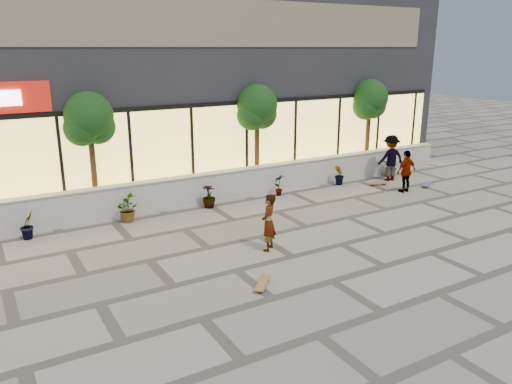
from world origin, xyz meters
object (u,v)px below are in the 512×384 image
tree_mideast (257,110)px  skater_right_far (391,158)px  skateboard_center (262,283)px  skater_center (269,222)px  tree_midwest (89,122)px  tree_east (370,102)px  skater_right_near (406,171)px  skateboard_right_near (378,183)px  skateboard_right_far (427,184)px

tree_mideast → skater_right_far: bearing=-17.8°
tree_mideast → skateboard_center: bearing=-119.6°
tree_mideast → skater_center: (-2.80, -5.36, -2.22)m
tree_midwest → skater_center: (3.20, -5.36, -2.22)m
tree_east → skater_right_near: 4.03m
tree_midwest → skateboard_right_near: tree_midwest is taller
tree_mideast → skateboard_center: tree_mideast is taller
tree_east → skateboard_right_near: 3.77m
skateboard_center → skateboard_right_far: 10.64m
skateboard_right_far → skateboard_center: bearing=172.5°
tree_mideast → tree_midwest: bearing=180.0°
skateboard_right_far → skater_center: bearing=165.1°
skateboard_right_near → skateboard_right_far: skateboard_right_far is taller
tree_midwest → skateboard_right_far: tree_midwest is taller
skater_right_near → skater_right_far: bearing=-117.5°
tree_mideast → tree_east: 5.50m
skater_center → skateboard_right_far: (8.62, 2.26, -0.69)m
skater_right_near → skateboard_right_near: size_ratio=1.99×
skater_right_near → skateboard_right_near: (-0.21, 1.17, -0.71)m
tree_east → skateboard_right_near: bearing=-120.4°
skateboard_center → tree_east: bearing=-10.4°
tree_mideast → skateboard_right_near: (4.29, -2.06, -2.91)m
skateboard_right_near → skateboard_right_far: bearing=-17.2°
tree_midwest → skateboard_center: 7.92m
skater_right_far → skateboard_right_far: skater_right_far is taller
skater_right_far → skateboard_right_far: bearing=121.2°
skater_center → skateboard_right_far: 8.94m
skater_right_far → skater_right_near: bearing=73.2°
skater_center → skater_right_far: (8.03, 3.68, 0.15)m
skateboard_right_near → skateboard_center: bearing=-132.1°
tree_east → skateboard_center: (-9.53, -7.10, -2.90)m
skater_right_near → skateboard_right_far: (1.33, 0.13, -0.71)m
skater_right_near → skateboard_right_far: bearing=-176.5°
tree_midwest → skater_right_far: bearing=-8.5°
skater_right_near → skateboard_right_near: skater_right_near is taller
skater_right_far → skateboard_right_far: 1.75m
skater_center → skateboard_center: size_ratio=2.00×
tree_midwest → skater_center: 6.63m
skater_right_far → skateboard_center: 10.77m
skateboard_right_far → tree_mideast: bearing=122.4°
skater_center → skateboard_right_near: skater_center is taller
tree_midwest → skateboard_center: (1.97, -7.10, -2.90)m
tree_mideast → skater_right_near: size_ratio=2.48×
tree_midwest → skater_right_far: tree_midwest is taller
tree_mideast → skater_right_near: bearing=-35.7°
tree_east → skateboard_right_far: 4.26m
tree_mideast → skater_right_far: (5.24, -1.68, -2.07)m
skater_right_near → skateboard_right_near: 1.38m
tree_east → skater_center: tree_east is taller
skateboard_center → tree_mideast: bearing=13.3°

